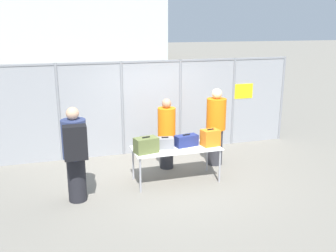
# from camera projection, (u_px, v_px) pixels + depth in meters

# --- Properties ---
(ground_plane) EXTENTS (120.00, 120.00, 0.00)m
(ground_plane) POSITION_uv_depth(u_px,v_px,m) (174.00, 178.00, 8.10)
(ground_plane) COLOR slate
(fence_section) EXTENTS (7.65, 0.07, 2.36)m
(fence_section) POSITION_uv_depth(u_px,v_px,m) (153.00, 105.00, 9.50)
(fence_section) COLOR gray
(fence_section) RESTS_ON ground_plane
(inspection_table) EXTENTS (1.81, 0.80, 0.74)m
(inspection_table) POSITION_uv_depth(u_px,v_px,m) (176.00, 150.00, 7.78)
(inspection_table) COLOR silver
(inspection_table) RESTS_ON ground_plane
(suitcase_olive) EXTENTS (0.50, 0.36, 0.33)m
(suitcase_olive) POSITION_uv_depth(u_px,v_px,m) (146.00, 145.00, 7.43)
(suitcase_olive) COLOR #566033
(suitcase_olive) RESTS_ON inspection_table
(suitcase_grey) EXTENTS (0.39, 0.29, 0.24)m
(suitcase_grey) POSITION_uv_depth(u_px,v_px,m) (165.00, 143.00, 7.70)
(suitcase_grey) COLOR slate
(suitcase_grey) RESTS_ON inspection_table
(suitcase_navy) EXTENTS (0.51, 0.30, 0.26)m
(suitcase_navy) POSITION_uv_depth(u_px,v_px,m) (186.00, 141.00, 7.83)
(suitcase_navy) COLOR navy
(suitcase_navy) RESTS_ON inspection_table
(suitcase_orange) EXTENTS (0.39, 0.31, 0.37)m
(suitcase_orange) POSITION_uv_depth(u_px,v_px,m) (210.00, 138.00, 7.85)
(suitcase_orange) COLOR orange
(suitcase_orange) RESTS_ON inspection_table
(traveler_hooded) EXTENTS (0.45, 0.69, 1.80)m
(traveler_hooded) POSITION_uv_depth(u_px,v_px,m) (75.00, 152.00, 6.77)
(traveler_hooded) COLOR black
(traveler_hooded) RESTS_ON ground_plane
(security_worker_near) EXTENTS (0.40, 0.40, 1.63)m
(security_worker_near) POSITION_uv_depth(u_px,v_px,m) (167.00, 133.00, 8.48)
(security_worker_near) COLOR #2D2D33
(security_worker_near) RESTS_ON ground_plane
(security_worker_far) EXTENTS (0.45, 0.45, 1.81)m
(security_worker_far) POSITION_uv_depth(u_px,v_px,m) (216.00, 126.00, 8.68)
(security_worker_far) COLOR #2D2D33
(security_worker_far) RESTS_ON ground_plane
(utility_trailer) EXTENTS (3.40, 2.13, 0.65)m
(utility_trailer) POSITION_uv_depth(u_px,v_px,m) (189.00, 119.00, 11.62)
(utility_trailer) COLOR #4C6B47
(utility_trailer) RESTS_ON ground_plane
(distant_hangar) EXTENTS (15.68, 9.70, 5.73)m
(distant_hangar) POSITION_uv_depth(u_px,v_px,m) (77.00, 28.00, 36.75)
(distant_hangar) COLOR #B2B7B2
(distant_hangar) RESTS_ON ground_plane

